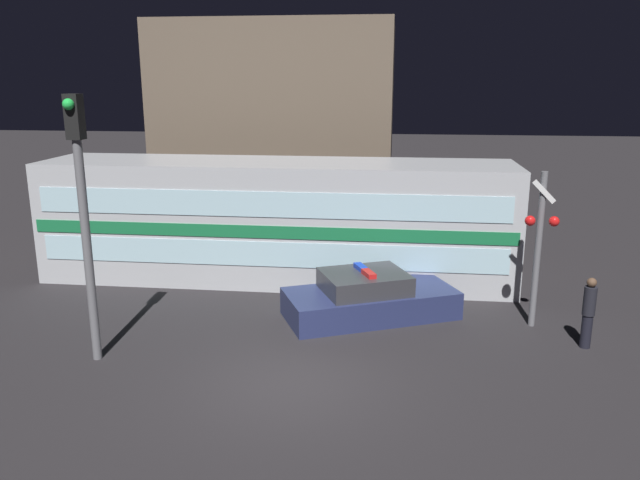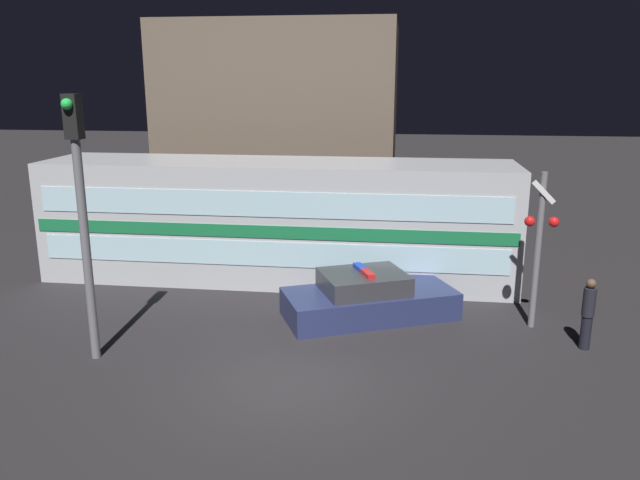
# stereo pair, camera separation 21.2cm
# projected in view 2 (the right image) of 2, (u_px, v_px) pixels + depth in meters

# --- Properties ---
(ground_plane) EXTENTS (120.00, 120.00, 0.00)m
(ground_plane) POSITION_uv_depth(u_px,v_px,m) (287.00, 383.00, 12.67)
(ground_plane) COLOR #262326
(train) EXTENTS (14.12, 3.00, 3.60)m
(train) POSITION_uv_depth(u_px,v_px,m) (278.00, 220.00, 19.01)
(train) COLOR #B7BABF
(train) RESTS_ON ground_plane
(police_car) EXTENTS (4.74, 3.49, 1.32)m
(police_car) POSITION_uv_depth(u_px,v_px,m) (368.00, 299.00, 16.06)
(police_car) COLOR navy
(police_car) RESTS_ON ground_plane
(pedestrian) EXTENTS (0.28, 0.28, 1.67)m
(pedestrian) POSITION_uv_depth(u_px,v_px,m) (588.00, 313.00, 14.05)
(pedestrian) COLOR black
(pedestrian) RESTS_ON ground_plane
(crossing_signal_near) EXTENTS (0.80, 0.36, 3.88)m
(crossing_signal_near) POSITION_uv_depth(u_px,v_px,m) (539.00, 243.00, 14.98)
(crossing_signal_near) COLOR slate
(crossing_signal_near) RESTS_ON ground_plane
(traffic_light_corner) EXTENTS (0.30, 0.46, 5.70)m
(traffic_light_corner) POSITION_uv_depth(u_px,v_px,m) (82.00, 207.00, 12.97)
(traffic_light_corner) COLOR slate
(traffic_light_corner) RESTS_ON ground_plane
(building_left) EXTENTS (9.33, 6.57, 8.18)m
(building_left) POSITION_uv_depth(u_px,v_px,m) (284.00, 125.00, 26.34)
(building_left) COLOR brown
(building_left) RESTS_ON ground_plane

